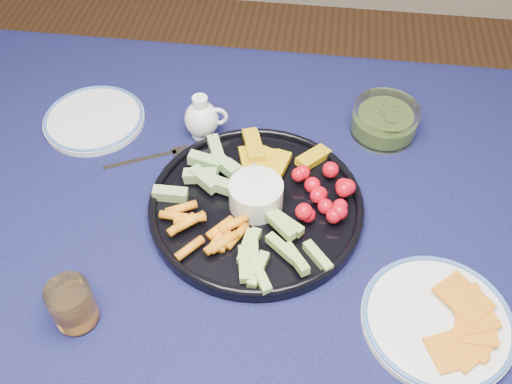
# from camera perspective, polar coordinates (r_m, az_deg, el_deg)

# --- Properties ---
(dining_table) EXTENTS (1.67, 1.07, 0.75)m
(dining_table) POSITION_cam_1_polar(r_m,az_deg,el_deg) (1.02, 1.59, -7.83)
(dining_table) COLOR #51351B
(dining_table) RESTS_ON ground
(crudite_platter) EXTENTS (0.37, 0.37, 0.12)m
(crudite_platter) POSITION_cam_1_polar(r_m,az_deg,el_deg) (0.97, -0.15, -1.01)
(crudite_platter) COLOR black
(crudite_platter) RESTS_ON dining_table
(creamer_pitcher) EXTENTS (0.08, 0.07, 0.09)m
(creamer_pitcher) POSITION_cam_1_polar(r_m,az_deg,el_deg) (1.10, -5.41, 7.30)
(creamer_pitcher) COLOR white
(creamer_pitcher) RESTS_ON dining_table
(pickle_bowl) EXTENTS (0.13, 0.13, 0.06)m
(pickle_bowl) POSITION_cam_1_polar(r_m,az_deg,el_deg) (1.14, 12.72, 6.90)
(pickle_bowl) COLOR white
(pickle_bowl) RESTS_ON dining_table
(cheese_plate) EXTENTS (0.23, 0.23, 0.03)m
(cheese_plate) POSITION_cam_1_polar(r_m,az_deg,el_deg) (0.90, 17.74, -12.02)
(cheese_plate) COLOR white
(cheese_plate) RESTS_ON dining_table
(juice_tumbler) EXTENTS (0.07, 0.07, 0.08)m
(juice_tumbler) POSITION_cam_1_polar(r_m,az_deg,el_deg) (0.89, -17.82, -10.83)
(juice_tumbler) COLOR white
(juice_tumbler) RESTS_ON dining_table
(fork_left) EXTENTS (0.16, 0.09, 0.00)m
(fork_left) POSITION_cam_1_polar(r_m,az_deg,el_deg) (1.09, -10.07, 3.46)
(fork_left) COLOR silver
(fork_left) RESTS_ON dining_table
(fork_right) EXTENTS (0.10, 0.12, 0.00)m
(fork_right) POSITION_cam_1_polar(r_m,az_deg,el_deg) (0.92, 17.59, -11.12)
(fork_right) COLOR silver
(fork_right) RESTS_ON dining_table
(side_plate_extra) EXTENTS (0.20, 0.20, 0.02)m
(side_plate_extra) POSITION_cam_1_polar(r_m,az_deg,el_deg) (1.19, -15.88, 7.04)
(side_plate_extra) COLOR white
(side_plate_extra) RESTS_ON dining_table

